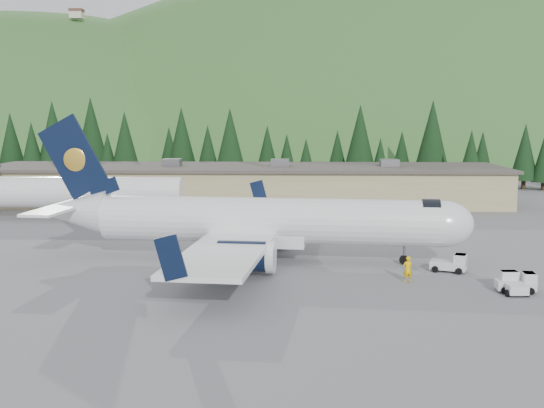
% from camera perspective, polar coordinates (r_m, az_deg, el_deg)
% --- Properties ---
extents(ground, '(600.00, 600.00, 0.00)m').
position_cam_1_polar(ground, '(57.09, -0.21, -4.76)').
color(ground, slate).
extents(airliner, '(36.80, 34.59, 12.21)m').
position_cam_1_polar(airliner, '(56.65, -1.29, -1.51)').
color(airliner, white).
rests_on(airliner, ground).
extents(second_airliner, '(27.50, 11.00, 10.05)m').
position_cam_1_polar(second_airliner, '(82.80, -17.11, 1.04)').
color(second_airliner, white).
rests_on(second_airliner, ground).
extents(baggage_tug_a, '(2.66, 1.71, 1.38)m').
position_cam_1_polar(baggage_tug_a, '(50.03, 19.98, -6.24)').
color(baggage_tug_a, silver).
rests_on(baggage_tug_a, ground).
extents(baggage_tug_b, '(3.00, 2.35, 1.44)m').
position_cam_1_polar(baggage_tug_b, '(54.77, 14.81, -4.85)').
color(baggage_tug_b, silver).
rests_on(baggage_tug_b, ground).
extents(baggage_tug_c, '(1.66, 2.62, 1.37)m').
position_cam_1_polar(baggage_tug_c, '(49.72, 19.42, -6.31)').
color(baggage_tug_c, silver).
rests_on(baggage_tug_c, ground).
extents(terminal_building, '(71.00, 17.00, 6.10)m').
position_cam_1_polar(terminal_building, '(94.51, -2.37, 1.68)').
color(terminal_building, '#968A5D').
rests_on(terminal_building, ground).
extents(ramp_worker, '(0.76, 0.56, 1.91)m').
position_cam_1_polar(ramp_worker, '(50.69, 11.28, -5.37)').
color(ramp_worker, '#FDC103').
rests_on(ramp_worker, ground).
extents(tree_line, '(111.74, 17.99, 14.14)m').
position_cam_1_polar(tree_line, '(117.68, -5.46, 4.96)').
color(tree_line, black).
rests_on(tree_line, ground).
extents(hills, '(614.00, 330.00, 300.00)m').
position_cam_1_polar(hills, '(284.37, 12.52, -12.26)').
color(hills, '#355E25').
rests_on(hills, ground).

